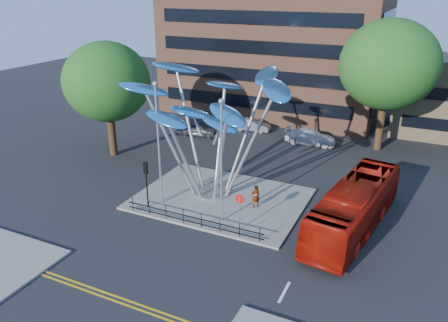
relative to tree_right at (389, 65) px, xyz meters
The scene contains 17 objects.
ground 24.75m from the tree_right, 109.98° to the right, with size 120.00×120.00×0.00m, color black.
traffic_island 20.01m from the tree_right, 119.36° to the right, with size 12.00×9.00×0.15m, color slate.
double_yellow_near 30.21m from the tree_right, 105.95° to the right, with size 40.00×0.12×0.01m, color gold.
double_yellow_far 30.49m from the tree_right, 105.78° to the right, with size 40.00×0.12×0.01m, color gold.
tree_right is the anchor object (origin of this frame).
tree_left 25.09m from the tree_right, 151.39° to the right, with size 7.60×7.60×10.32m.
leaf_sculpture 18.37m from the tree_right, 123.31° to the right, with size 12.72×9.54×9.51m.
street_lamp_left 22.49m from the tree_right, 124.05° to the right, with size 0.36×0.36×8.80m.
street_lamp_right 20.64m from the tree_right, 111.54° to the right, with size 0.36×0.36×8.30m.
traffic_light_island 24.06m from the tree_right, 123.69° to the right, with size 0.28×0.18×3.42m.
no_entry_sign_island 21.31m from the tree_right, 107.12° to the right, with size 0.60×0.10×2.45m.
pedestrian_railing_front 23.43m from the tree_right, 113.91° to the right, with size 10.00×0.06×1.00m.
red_bus 17.35m from the tree_right, 88.22° to the right, with size 2.69×11.50×3.20m, color #9A1107.
pedestrian 18.76m from the tree_right, 110.78° to the right, with size 0.61×0.40×1.67m, color gray.
parked_car_left 19.34m from the tree_right, 167.77° to the right, with size 1.79×4.44×1.51m, color #44474C.
parked_car_mid 14.97m from the tree_right, behind, with size 1.36×3.89×1.28m, color #979A9E.
parked_car_right 9.71m from the tree_right, 168.40° to the right, with size 2.03×5.00×1.45m, color silver.
Camera 1 is at (11.52, -19.88, 14.77)m, focal length 35.00 mm.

